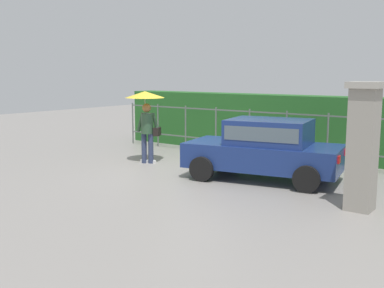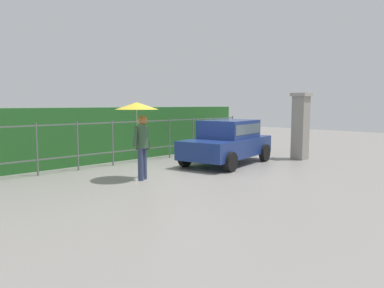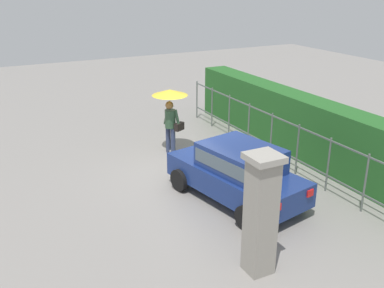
{
  "view_description": "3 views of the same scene",
  "coord_description": "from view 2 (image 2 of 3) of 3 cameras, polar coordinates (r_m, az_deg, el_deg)",
  "views": [
    {
      "loc": [
        7.15,
        -9.51,
        2.57
      ],
      "look_at": [
        -0.03,
        0.11,
        0.73
      ],
      "focal_mm": 43.21,
      "sensor_mm": 36.0,
      "label": 1
    },
    {
      "loc": [
        -7.53,
        -7.58,
        2.02
      ],
      "look_at": [
        0.22,
        0.36,
        0.81
      ],
      "focal_mm": 34.25,
      "sensor_mm": 36.0,
      "label": 2
    },
    {
      "loc": [
        10.41,
        -5.17,
        5.31
      ],
      "look_at": [
        -0.24,
        0.26,
        0.8
      ],
      "focal_mm": 41.27,
      "sensor_mm": 36.0,
      "label": 3
    }
  ],
  "objects": [
    {
      "name": "pedestrian",
      "position": [
        9.74,
        -8.28,
        3.61
      ],
      "size": [
        1.13,
        1.13,
        2.07
      ],
      "rotation": [
        0.0,
        0.0,
        2.03
      ],
      "color": "#2D3856",
      "rests_on": "ground"
    },
    {
      "name": "fence_section",
      "position": [
        12.96,
        -7.65,
        0.9
      ],
      "size": [
        9.89,
        0.05,
        1.5
      ],
      "color": "#59605B",
      "rests_on": "ground"
    },
    {
      "name": "ground_plane",
      "position": [
        10.87,
        0.52,
        -4.47
      ],
      "size": [
        40.0,
        40.0,
        0.0
      ],
      "primitive_type": "plane",
      "color": "gray"
    },
    {
      "name": "hedge_row",
      "position": [
        13.83,
        -10.36,
        1.7
      ],
      "size": [
        10.84,
        0.9,
        1.9
      ],
      "primitive_type": "cube",
      "color": "#235B23",
      "rests_on": "ground"
    },
    {
      "name": "car",
      "position": [
        12.47,
        5.58,
        0.61
      ],
      "size": [
        3.95,
        2.42,
        1.48
      ],
      "rotation": [
        0.0,
        0.0,
        3.33
      ],
      "color": "navy",
      "rests_on": "ground"
    },
    {
      "name": "gate_pillar",
      "position": [
        13.93,
        16.54,
        2.78
      ],
      "size": [
        0.6,
        0.6,
        2.42
      ],
      "color": "gray",
      "rests_on": "ground"
    }
  ]
}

